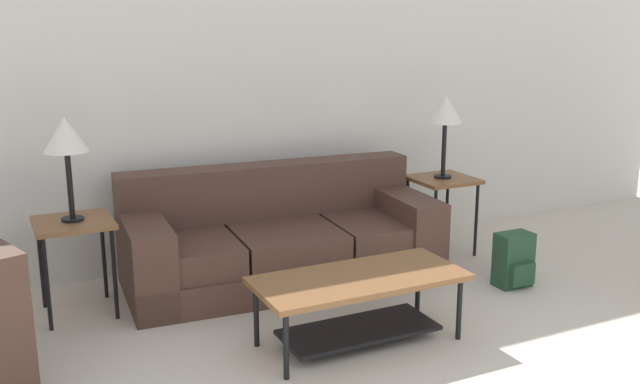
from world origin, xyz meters
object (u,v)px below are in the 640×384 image
table_lamp_left (66,138)px  table_lamp_right (445,112)px  side_table_left (74,232)px  side_table_right (442,187)px  couch (280,241)px  coffee_table (359,293)px  backpack (514,261)px

table_lamp_left → table_lamp_right: 2.86m
table_lamp_left → table_lamp_right: size_ratio=1.00×
side_table_left → side_table_right: same height
couch → table_lamp_left: (-1.43, -0.00, 0.87)m
coffee_table → side_table_left: 1.88m
couch → backpack: size_ratio=5.85×
couch → backpack: couch is taller
backpack → table_lamp_right: bearing=92.0°
table_lamp_left → table_lamp_right: (2.86, 0.00, 0.00)m
coffee_table → table_lamp_left: bearing=140.5°
table_lamp_left → table_lamp_right: same height
couch → table_lamp_right: (1.43, -0.00, 0.87)m
coffee_table → side_table_right: (1.42, 1.19, 0.24)m
side_table_left → table_lamp_left: (0.00, -0.00, 0.61)m
coffee_table → backpack: coffee_table is taller
couch → side_table_right: couch is taller
table_lamp_right → backpack: table_lamp_right is taller
side_table_left → backpack: (2.89, -0.86, -0.37)m
coffee_table → side_table_right: side_table_right is taller
side_table_left → backpack: size_ratio=1.61×
side_table_right → backpack: (0.03, -0.86, -0.37)m
backpack → coffee_table: bearing=-167.4°
couch → coffee_table: bearing=-89.9°
couch → coffee_table: 1.19m
side_table_left → table_lamp_left: size_ratio=0.95×
coffee_table → table_lamp_left: table_lamp_left is taller
table_lamp_left → table_lamp_right: bearing=0.0°
side_table_left → table_lamp_right: (2.86, -0.00, 0.61)m
side_table_right → side_table_left: bearing=180.0°
coffee_table → backpack: size_ratio=3.17×
table_lamp_left → couch: bearing=0.2°
couch → table_lamp_right: table_lamp_right is taller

